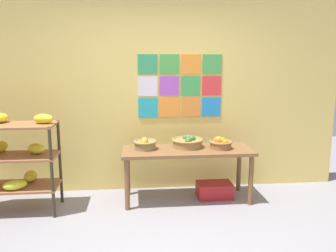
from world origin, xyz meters
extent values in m
cube|color=#E1C261|center=(0.00, 1.84, 1.37)|extent=(5.16, 0.06, 2.74)
cube|color=#339259|center=(-0.09, 1.81, 1.72)|extent=(0.26, 0.01, 0.26)
cube|color=green|center=(0.20, 1.81, 1.72)|extent=(0.26, 0.01, 0.26)
cube|color=orange|center=(0.48, 1.81, 1.72)|extent=(0.26, 0.01, 0.26)
cube|color=green|center=(0.77, 1.81, 1.72)|extent=(0.26, 0.01, 0.26)
cube|color=silver|center=(-0.09, 1.81, 1.43)|extent=(0.26, 0.01, 0.26)
cube|color=#A04CB7|center=(0.20, 1.81, 1.43)|extent=(0.26, 0.01, 0.26)
cube|color=green|center=(0.48, 1.81, 1.43)|extent=(0.26, 0.01, 0.26)
cube|color=red|center=(0.77, 1.81, 1.43)|extent=(0.26, 0.01, 0.26)
cube|color=#26A2B3|center=(-0.09, 1.81, 1.14)|extent=(0.26, 0.01, 0.26)
cube|color=orange|center=(0.20, 1.81, 1.14)|extent=(0.26, 0.01, 0.26)
cube|color=orange|center=(0.48, 1.81, 1.14)|extent=(0.26, 0.01, 0.26)
cube|color=#2484CF|center=(0.77, 1.81, 1.14)|extent=(0.26, 0.01, 0.26)
cylinder|color=#322C1D|center=(-1.21, 0.99, 0.53)|extent=(0.04, 0.04, 1.05)
cylinder|color=#322C1D|center=(-1.21, 1.42, 0.53)|extent=(0.04, 0.04, 1.05)
cube|color=#955E38|center=(-1.69, 1.21, 0.31)|extent=(0.99, 0.47, 0.03)
ellipsoid|color=yellow|center=(-1.65, 1.07, 0.37)|extent=(0.30, 0.22, 0.11)
ellipsoid|color=yellow|center=(-1.56, 1.35, 0.38)|extent=(0.15, 0.25, 0.13)
cube|color=#955E38|center=(-1.69, 1.21, 0.67)|extent=(0.99, 0.47, 0.02)
ellipsoid|color=yellow|center=(-1.44, 1.26, 0.75)|extent=(0.27, 0.25, 0.12)
cube|color=#955E38|center=(-1.69, 1.21, 1.04)|extent=(0.99, 0.47, 0.02)
ellipsoid|color=yellow|center=(-1.32, 1.21, 1.11)|extent=(0.26, 0.18, 0.11)
ellipsoid|color=yellow|center=(-1.84, 1.31, 1.11)|extent=(0.21, 0.27, 0.11)
cube|color=brown|center=(0.38, 1.36, 0.65)|extent=(1.64, 0.61, 0.04)
cylinder|color=brown|center=(-0.38, 1.12, 0.32)|extent=(0.06, 0.06, 0.63)
cylinder|color=brown|center=(1.14, 1.12, 0.32)|extent=(0.06, 0.06, 0.63)
cylinder|color=brown|center=(-0.38, 1.60, 0.32)|extent=(0.06, 0.06, 0.63)
cylinder|color=brown|center=(1.14, 1.60, 0.32)|extent=(0.06, 0.06, 0.63)
cylinder|color=olive|center=(0.39, 1.45, 0.72)|extent=(0.38, 0.38, 0.10)
torus|color=olive|center=(0.39, 1.45, 0.77)|extent=(0.40, 0.40, 0.03)
sphere|color=#4E6128|center=(0.46, 1.45, 0.78)|extent=(0.07, 0.07, 0.07)
sphere|color=#48713A|center=(0.42, 1.52, 0.78)|extent=(0.08, 0.08, 0.08)
sphere|color=#426B38|center=(0.38, 1.53, 0.78)|extent=(0.07, 0.07, 0.07)
sphere|color=#48622F|center=(0.40, 1.39, 0.78)|extent=(0.08, 0.08, 0.08)
sphere|color=#3E7030|center=(0.45, 1.44, 0.78)|extent=(0.08, 0.08, 0.08)
sphere|color=#3B6C2A|center=(0.38, 1.34, 0.78)|extent=(0.08, 0.08, 0.08)
cylinder|color=olive|center=(-0.15, 1.40, 0.72)|extent=(0.26, 0.26, 0.10)
torus|color=olive|center=(-0.15, 1.40, 0.77)|extent=(0.29, 0.29, 0.03)
sphere|color=orange|center=(-0.15, 1.40, 0.79)|extent=(0.08, 0.08, 0.08)
sphere|color=orange|center=(-0.16, 1.33, 0.78)|extent=(0.08, 0.08, 0.08)
sphere|color=orange|center=(-0.16, 1.44, 0.78)|extent=(0.08, 0.08, 0.08)
cylinder|color=#93623A|center=(0.80, 1.34, 0.71)|extent=(0.27, 0.27, 0.09)
torus|color=olive|center=(0.80, 1.34, 0.76)|extent=(0.29, 0.29, 0.02)
sphere|color=orange|center=(0.83, 1.35, 0.78)|extent=(0.08, 0.08, 0.08)
sphere|color=orange|center=(0.84, 1.29, 0.76)|extent=(0.08, 0.08, 0.08)
sphere|color=orange|center=(0.77, 1.40, 0.77)|extent=(0.08, 0.08, 0.08)
sphere|color=orange|center=(0.78, 1.36, 0.78)|extent=(0.10, 0.10, 0.10)
cube|color=#B12022|center=(0.75, 1.40, 0.10)|extent=(0.45, 0.30, 0.19)
camera|label=1|loc=(-0.28, -2.82, 1.75)|focal=36.91mm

